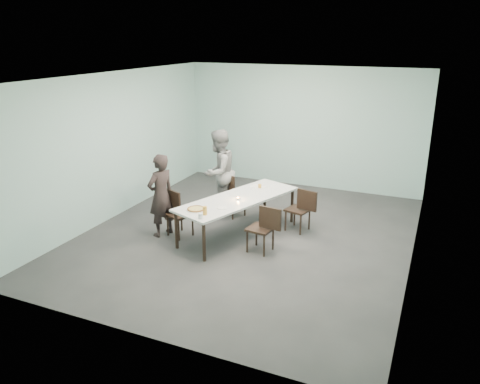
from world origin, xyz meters
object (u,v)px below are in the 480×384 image
at_px(table, 238,201).
at_px(amber_tumbler, 260,186).
at_px(chair_far_right, 302,207).
at_px(chair_near_left, 177,210).
at_px(chair_far_left, 231,192).
at_px(side_plate, 222,208).
at_px(beer_glass, 205,211).
at_px(diner_near, 161,195).
at_px(chair_near_right, 264,226).
at_px(diner_far, 219,172).
at_px(pizza, 196,209).
at_px(water_tumbler, 201,216).
at_px(tealight, 238,199).

bearing_deg(table, amber_tumbler, 77.59).
height_order(chair_far_right, amber_tumbler, chair_far_right).
relative_size(table, amber_tumbler, 34.39).
distance_m(chair_near_left, chair_far_left, 1.48).
bearing_deg(side_plate, beer_glass, -109.04).
xyz_separation_m(diner_near, amber_tumbler, (1.49, 1.33, -0.01)).
relative_size(side_plate, beer_glass, 1.20).
bearing_deg(chair_near_right, diner_far, -35.01).
xyz_separation_m(chair_near_left, pizza, (0.65, -0.42, 0.27)).
relative_size(table, side_plate, 15.28).
xyz_separation_m(chair_near_right, diner_far, (-1.61, 1.47, 0.41)).
bearing_deg(chair_far_left, chair_near_left, -84.21).
bearing_deg(beer_glass, chair_far_left, 101.40).
distance_m(chair_far_right, diner_far, 2.00).
bearing_deg(side_plate, chair_far_right, 48.90).
distance_m(table, amber_tumbler, 0.75).
relative_size(chair_near_right, beer_glass, 5.80).
distance_m(chair_near_left, side_plate, 1.09).
distance_m(chair_far_left, water_tumbler, 2.18).
bearing_deg(chair_near_right, pizza, 24.67).
relative_size(beer_glass, amber_tumbler, 1.88).
height_order(table, water_tumbler, water_tumbler).
bearing_deg(beer_glass, chair_far_right, 53.32).
height_order(chair_near_right, pizza, chair_near_right).
distance_m(pizza, beer_glass, 0.29).
height_order(chair_far_left, pizza, chair_far_left).
height_order(chair_far_right, water_tumbler, chair_far_right).
xyz_separation_m(chair_near_left, tealight, (1.12, 0.37, 0.27)).
bearing_deg(side_plate, tealight, 81.48).
bearing_deg(diner_near, chair_far_left, 172.19).
bearing_deg(water_tumbler, pizza, 129.28).
height_order(chair_far_left, amber_tumbler, chair_far_left).
distance_m(table, chair_far_left, 1.09).
height_order(chair_far_right, tealight, chair_far_right).
relative_size(chair_near_right, amber_tumbler, 10.88).
distance_m(chair_near_left, amber_tumbler, 1.75).
relative_size(chair_near_left, pizza, 2.56).
relative_size(chair_far_right, amber_tumbler, 10.88).
xyz_separation_m(chair_near_right, side_plate, (-0.77, -0.09, 0.25)).
distance_m(diner_near, amber_tumbler, 2.00).
bearing_deg(beer_glass, table, 80.60).
height_order(chair_near_right, diner_near, diner_near).
xyz_separation_m(side_plate, beer_glass, (-0.14, -0.40, 0.07)).
bearing_deg(chair_far_right, chair_near_left, 41.49).
height_order(chair_near_left, chair_far_right, same).
relative_size(pizza, amber_tumbler, 4.25).
height_order(table, diner_near, diner_near).
bearing_deg(water_tumbler, amber_tumbler, 80.63).
bearing_deg(chair_far_right, diner_near, 41.41).
xyz_separation_m(chair_far_left, chair_near_right, (1.30, -1.45, 0.00)).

